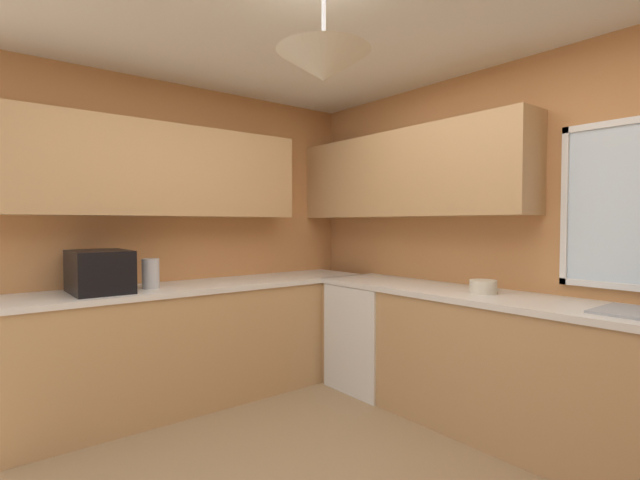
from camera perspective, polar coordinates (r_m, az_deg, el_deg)
The scene contains 7 objects.
room_shell at distance 2.80m, azimuth 3.48°, elevation 9.22°, with size 4.22×3.64×2.60m.
counter_run_left at distance 3.79m, azimuth -16.74°, elevation -12.29°, with size 0.65×3.25×0.92m.
counter_run_back at distance 3.30m, azimuth 23.69°, elevation -14.54°, with size 3.31×0.65×0.92m.
dishwasher at distance 4.02m, azimuth 6.66°, elevation -11.70°, with size 0.60×0.60×0.87m, color white.
microwave at distance 3.51m, azimuth -25.62°, elevation -3.52°, with size 0.48×0.36×0.29m, color black.
kettle at distance 3.59m, azimuth -20.21°, elevation -3.91°, with size 0.12×0.12×0.22m, color #B7B7BC.
bowl at distance 3.33m, azimuth 19.54°, elevation -5.47°, with size 0.18×0.18×0.09m, color beige.
Camera 1 is at (1.67, -1.35, 1.39)m, focal length 25.87 mm.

